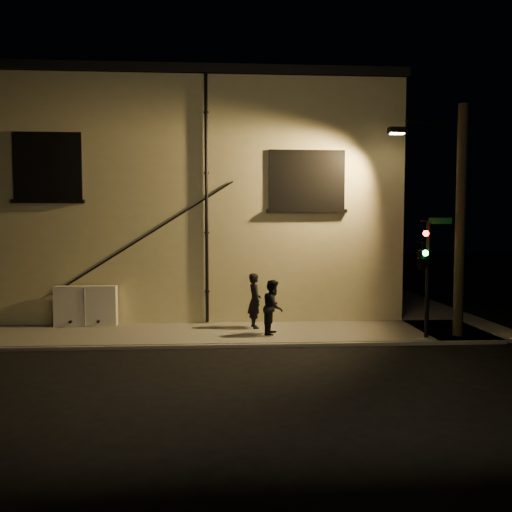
{
  "coord_description": "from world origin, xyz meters",
  "views": [
    {
      "loc": [
        -1.16,
        -13.95,
        3.49
      ],
      "look_at": [
        -0.2,
        1.8,
        2.48
      ],
      "focal_mm": 35.0,
      "sensor_mm": 36.0,
      "label": 1
    }
  ],
  "objects": [
    {
      "name": "sidewalk",
      "position": [
        1.22,
        4.39,
        0.06
      ],
      "size": [
        21.0,
        16.0,
        0.12
      ],
      "color": "slate",
      "rests_on": "ground"
    },
    {
      "name": "streetlamp_pole",
      "position": [
        5.74,
        0.64,
        3.74
      ],
      "size": [
        2.02,
        1.39,
        7.03
      ],
      "color": "black",
      "rests_on": "ground"
    },
    {
      "name": "traffic_signal",
      "position": [
        4.59,
        0.26,
        2.52
      ],
      "size": [
        1.34,
        2.1,
        3.55
      ],
      "color": "black",
      "rests_on": "sidewalk"
    },
    {
      "name": "utility_cabinet",
      "position": [
        -5.79,
        2.7,
        0.79
      ],
      "size": [
        2.02,
        0.34,
        1.33
      ],
      "primitive_type": "cube",
      "color": "white",
      "rests_on": "sidewalk"
    },
    {
      "name": "ground",
      "position": [
        0.0,
        0.0,
        0.0
      ],
      "size": [
        90.0,
        90.0,
        0.0
      ],
      "primitive_type": "plane",
      "color": "black"
    },
    {
      "name": "pedestrian_a",
      "position": [
        -0.23,
        2.04,
        1.01
      ],
      "size": [
        0.55,
        0.72,
        1.78
      ],
      "primitive_type": "imported",
      "rotation": [
        0.0,
        0.0,
        1.78
      ],
      "color": "black",
      "rests_on": "sidewalk"
    },
    {
      "name": "pedestrian_b",
      "position": [
        0.28,
        1.1,
        0.96
      ],
      "size": [
        0.84,
        0.96,
        1.67
      ],
      "primitive_type": "imported",
      "rotation": [
        0.0,
        0.0,
        1.28
      ],
      "color": "black",
      "rests_on": "sidewalk"
    },
    {
      "name": "building",
      "position": [
        -3.0,
        8.99,
        4.4
      ],
      "size": [
        16.2,
        12.23,
        8.8
      ],
      "color": "beige",
      "rests_on": "ground"
    }
  ]
}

